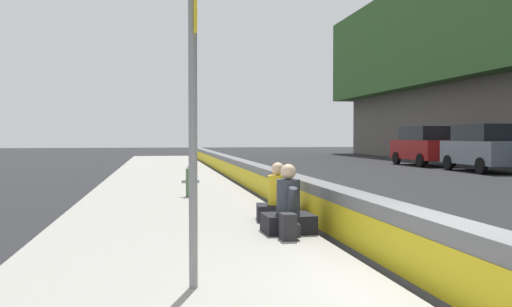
{
  "coord_description": "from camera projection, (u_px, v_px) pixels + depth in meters",
  "views": [
    {
      "loc": [
        -5.21,
        2.95,
        1.71
      ],
      "look_at": [
        7.5,
        0.73,
        1.31
      ],
      "focal_mm": 39.28,
      "sensor_mm": 36.0,
      "label": 1
    }
  ],
  "objects": [
    {
      "name": "parked_car_midline",
      "position": [
        423.0,
        145.0,
        32.38
      ],
      "size": [
        4.82,
        2.11,
        2.28
      ],
      "color": "maroon",
      "rests_on": "ground_plane"
    },
    {
      "name": "route_sign_post",
      "position": [
        193.0,
        88.0,
        5.75
      ],
      "size": [
        0.44,
        0.09,
        3.6
      ],
      "color": "gray",
      "rests_on": "sidewalk_strip"
    },
    {
      "name": "parked_car_fourth",
      "position": [
        482.0,
        147.0,
        26.67
      ],
      "size": [
        4.86,
        2.19,
        2.28
      ],
      "color": "slate",
      "rests_on": "ground_plane"
    },
    {
      "name": "fire_hydrant",
      "position": [
        190.0,
        179.0,
        14.57
      ],
      "size": [
        0.26,
        0.46,
        0.88
      ],
      "color": "#47663D",
      "rests_on": "sidewalk_strip"
    },
    {
      "name": "seated_person_foreground",
      "position": [
        288.0,
        211.0,
        9.12
      ],
      "size": [
        0.72,
        0.83,
        1.12
      ],
      "color": "black",
      "rests_on": "sidewalk_strip"
    },
    {
      "name": "seated_person_middle",
      "position": [
        278.0,
        202.0,
        10.48
      ],
      "size": [
        0.75,
        0.85,
        1.08
      ],
      "color": "black",
      "rests_on": "sidewalk_strip"
    },
    {
      "name": "backpack",
      "position": [
        289.0,
        227.0,
        8.49
      ],
      "size": [
        0.32,
        0.28,
        0.4
      ],
      "color": "#232328",
      "rests_on": "sidewalk_strip"
    },
    {
      "name": "ground_plane",
      "position": [
        453.0,
        304.0,
        5.69
      ],
      "size": [
        160.0,
        160.0,
        0.0
      ],
      "primitive_type": "plane",
      "color": "#232326",
      "rests_on": "ground"
    },
    {
      "name": "jersey_barrier",
      "position": [
        453.0,
        263.0,
        5.68
      ],
      "size": [
        76.0,
        0.45,
        0.85
      ],
      "color": "slate",
      "rests_on": "ground_plane"
    }
  ]
}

